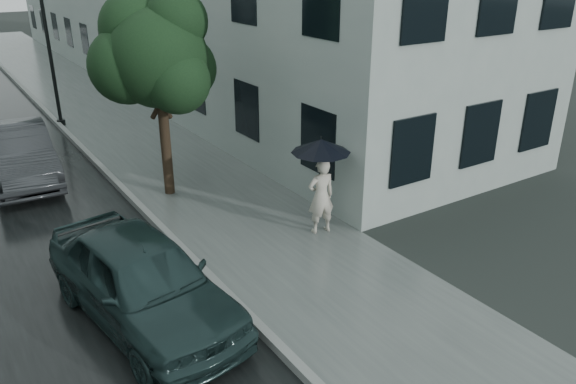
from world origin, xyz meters
TOP-DOWN VIEW (x-y plane):
  - ground at (0.00, 0.00)m, footprint 120.00×120.00m
  - sidewalk at (0.25, 12.00)m, footprint 3.50×60.00m
  - kerb_near at (-1.57, 12.00)m, footprint 0.15×60.00m
  - pedestrian at (1.28, 2.00)m, footprint 0.65×0.48m
  - umbrella at (1.27, 2.03)m, footprint 1.59×1.59m
  - street_tree at (-0.60, 5.86)m, footprint 2.99×2.71m
  - lamp_post at (-1.59, 13.51)m, footprint 0.84×0.36m
  - car_near at (-2.94, 1.02)m, footprint 2.33×4.51m
  - car_far at (-3.50, 8.71)m, footprint 1.72×4.44m

SIDE VIEW (x-z plane):
  - ground at x=0.00m, z-range 0.00..0.00m
  - sidewalk at x=0.25m, z-range 0.00..0.01m
  - kerb_near at x=-1.57m, z-range 0.00..0.15m
  - car_far at x=-3.50m, z-range 0.01..1.45m
  - car_near at x=-2.94m, z-range 0.01..1.47m
  - pedestrian at x=1.28m, z-range 0.01..1.64m
  - umbrella at x=1.27m, z-range 1.34..2.51m
  - lamp_post at x=-1.59m, z-range 0.39..6.09m
  - street_tree at x=-0.60m, z-range 0.95..5.76m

